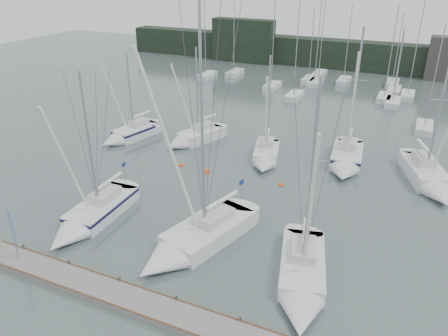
# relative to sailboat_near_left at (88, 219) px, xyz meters

# --- Properties ---
(ground) EXTENTS (160.00, 160.00, 0.00)m
(ground) POSITION_rel_sailboat_near_left_xyz_m (8.32, -0.57, -0.56)
(ground) COLOR #4C5D5A
(ground) RESTS_ON ground
(dock) EXTENTS (24.00, 2.00, 0.40)m
(dock) POSITION_rel_sailboat_near_left_xyz_m (8.32, -5.57, -0.36)
(dock) COLOR slate
(dock) RESTS_ON ground
(far_treeline) EXTENTS (90.00, 4.00, 5.00)m
(far_treeline) POSITION_rel_sailboat_near_left_xyz_m (8.32, 61.43, 1.94)
(far_treeline) COLOR black
(far_treeline) RESTS_ON ground
(far_building_left) EXTENTS (12.00, 3.00, 8.00)m
(far_building_left) POSITION_rel_sailboat_near_left_xyz_m (-11.68, 59.43, 3.44)
(far_building_left) COLOR black
(far_building_left) RESTS_ON ground
(mast_forest) EXTENTS (51.22, 27.41, 14.74)m
(mast_forest) POSITION_rel_sailboat_near_left_xyz_m (15.20, 45.12, -0.06)
(mast_forest) COLOR silver
(mast_forest) RESTS_ON ground
(sailboat_near_left) EXTENTS (3.12, 9.52, 12.39)m
(sailboat_near_left) POSITION_rel_sailboat_near_left_xyz_m (0.00, 0.00, 0.00)
(sailboat_near_left) COLOR silver
(sailboat_near_left) RESTS_ON ground
(sailboat_near_center) EXTENTS (5.87, 10.43, 17.45)m
(sailboat_near_center) POSITION_rel_sailboat_near_left_xyz_m (8.43, 0.16, 0.03)
(sailboat_near_center) COLOR silver
(sailboat_near_center) RESTS_ON ground
(sailboat_near_right) EXTENTS (4.84, 9.54, 13.74)m
(sailboat_near_right) POSITION_rel_sailboat_near_left_xyz_m (16.63, -0.55, -0.04)
(sailboat_near_right) COLOR silver
(sailboat_near_right) RESTS_ON ground
(sailboat_mid_a) EXTENTS (4.17, 7.79, 10.31)m
(sailboat_mid_a) POSITION_rel_sailboat_near_left_xyz_m (-7.62, 15.56, 0.02)
(sailboat_mid_a) COLOR silver
(sailboat_mid_a) RESTS_ON ground
(sailboat_mid_b) EXTENTS (4.92, 7.67, 10.98)m
(sailboat_mid_b) POSITION_rel_sailboat_near_left_xyz_m (-0.66, 17.57, 0.00)
(sailboat_mid_b) COLOR silver
(sailboat_mid_b) RESTS_ON ground
(sailboat_mid_c) EXTENTS (3.88, 6.97, 11.04)m
(sailboat_mid_c) POSITION_rel_sailboat_near_left_xyz_m (8.39, 16.13, 0.00)
(sailboat_mid_c) COLOR silver
(sailboat_mid_c) RESTS_ON ground
(sailboat_mid_d) EXTENTS (3.58, 8.22, 13.90)m
(sailboat_mid_d) POSITION_rel_sailboat_near_left_xyz_m (15.80, 18.30, 0.10)
(sailboat_mid_d) COLOR silver
(sailboat_mid_d) RESTS_ON ground
(sailboat_mid_e) EXTENTS (5.63, 9.31, 12.63)m
(sailboat_mid_e) POSITION_rel_sailboat_near_left_xyz_m (23.29, 17.33, 0.07)
(sailboat_mid_e) COLOR silver
(sailboat_mid_e) RESTS_ON ground
(buoy_a) EXTENTS (0.65, 0.65, 0.65)m
(buoy_a) POSITION_rel_sailboat_near_left_xyz_m (3.99, 11.92, -0.56)
(buoy_a) COLOR #E14B14
(buoy_a) RESTS_ON ground
(buoy_b) EXTENTS (0.47, 0.47, 0.47)m
(buoy_b) POSITION_rel_sailboat_near_left_xyz_m (11.29, 12.18, -0.56)
(buoy_b) COLOR #E14B14
(buoy_b) RESTS_ON ground
(buoy_c) EXTENTS (0.50, 0.50, 0.50)m
(buoy_c) POSITION_rel_sailboat_near_left_xyz_m (1.14, 12.08, -0.56)
(buoy_c) COLOR #E14B14
(buoy_c) RESTS_ON ground
(dock_banner) EXTENTS (0.57, 0.16, 3.82)m
(dock_banner) POSITION_rel_sailboat_near_left_xyz_m (-0.93, -5.59, 2.10)
(dock_banner) COLOR #989B9F
(dock_banner) RESTS_ON dock
(seagull) EXTENTS (0.99, 0.47, 0.20)m
(seagull) POSITION_rel_sailboat_near_left_xyz_m (6.39, 0.64, 8.10)
(seagull) COLOR white
(seagull) RESTS_ON ground
(buoy_d) EXTENTS (0.45, 0.45, 0.45)m
(buoy_d) POSITION_rel_sailboat_near_left_xyz_m (14.07, 12.14, -0.56)
(buoy_d) COLOR #E14B14
(buoy_d) RESTS_ON ground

